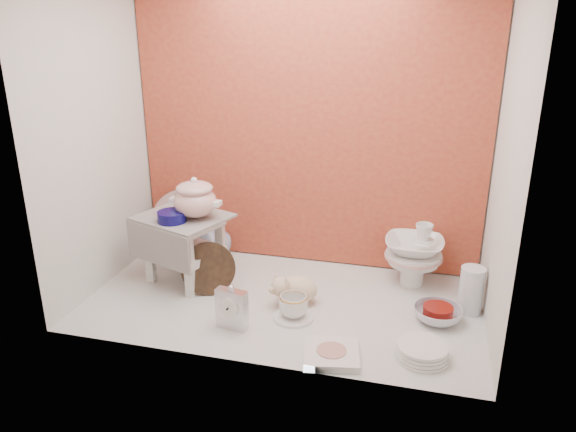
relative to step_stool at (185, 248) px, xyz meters
name	(u,v)px	position (x,y,z in m)	size (l,w,h in m)	color
ground	(283,301)	(0.53, -0.10, -0.17)	(1.80, 1.80, 0.00)	silver
niche_shell	(293,94)	(0.53, 0.08, 0.76)	(1.86, 1.03, 1.53)	#BA572E
step_stool	(185,248)	(0.00, 0.00, 0.00)	(0.40, 0.34, 0.34)	silver
soup_tureen	(195,198)	(0.07, -0.01, 0.27)	(0.24, 0.24, 0.20)	white
cobalt_bowl	(172,217)	(-0.01, -0.08, 0.20)	(0.14, 0.14, 0.05)	#0D0A50
floral_platter	(184,220)	(-0.16, 0.35, 0.01)	(0.35, 0.05, 0.35)	white
blue_white_vase	(207,237)	(0.02, 0.24, -0.04)	(0.26, 0.26, 0.27)	white
lacquer_tray	(208,269)	(0.16, -0.10, -0.04)	(0.26, 0.07, 0.26)	black
mantel_clock	(232,307)	(0.38, -0.37, -0.07)	(0.14, 0.05, 0.20)	silver
plush_pig	(298,289)	(0.59, -0.08, -0.10)	(0.23, 0.16, 0.14)	beige
teacup_saucer	(293,317)	(0.61, -0.23, -0.17)	(0.18, 0.18, 0.01)	white
gold_rim_teacup	(293,306)	(0.61, -0.23, -0.11)	(0.13, 0.13, 0.10)	white
lattice_dish	(331,354)	(0.83, -0.48, -0.16)	(0.21, 0.21, 0.03)	white
dinner_plate_stack	(422,351)	(1.17, -0.39, -0.14)	(0.21, 0.21, 0.06)	white
crystal_bowl	(438,314)	(1.23, -0.09, -0.14)	(0.21, 0.21, 0.07)	silver
clear_glass_vase	(471,290)	(1.36, 0.03, -0.06)	(0.11, 0.11, 0.21)	silver
porcelain_tower	(414,254)	(1.10, 0.24, -0.01)	(0.28, 0.28, 0.32)	white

